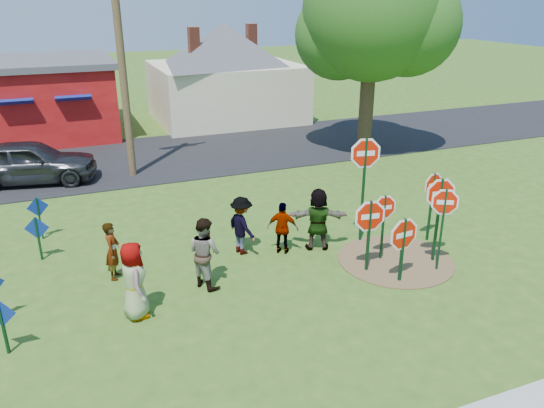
{
  "coord_description": "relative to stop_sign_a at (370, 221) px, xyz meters",
  "views": [
    {
      "loc": [
        -3.63,
        -11.96,
        6.97
      ],
      "look_at": [
        1.49,
        0.78,
        1.49
      ],
      "focal_mm": 35.0,
      "sensor_mm": 36.0,
      "label": 1
    }
  ],
  "objects": [
    {
      "name": "suv",
      "position": [
        -8.47,
        11.01,
        -0.57
      ],
      "size": [
        5.24,
        2.93,
        1.68
      ],
      "primitive_type": "imported",
      "rotation": [
        0.0,
        0.0,
        1.37
      ],
      "color": "#323238",
      "rests_on": "road"
    },
    {
      "name": "person_f",
      "position": [
        -0.64,
        1.69,
        -0.52
      ],
      "size": [
        1.8,
        1.15,
        1.86
      ],
      "primitive_type": "imported",
      "rotation": [
        0.0,
        0.0,
        2.76
      ],
      "color": "#225634",
      "rests_on": "ground"
    },
    {
      "name": "person_e",
      "position": [
        -1.68,
        1.82,
        -0.68
      ],
      "size": [
        0.96,
        0.82,
        1.54
      ],
      "primitive_type": "imported",
      "rotation": [
        0.0,
        0.0,
        2.54
      ],
      "color": "#502B5A",
      "rests_on": "ground"
    },
    {
      "name": "stop_sign_g",
      "position": [
        0.71,
        0.42,
        -0.05
      ],
      "size": [
        0.93,
        0.09,
        2.04
      ],
      "rotation": [
        0.0,
        0.0,
        -0.08
      ],
      "color": "#0E351B",
      "rests_on": "ground"
    },
    {
      "name": "stop_sign_e",
      "position": [
        0.5,
        -0.81,
        -0.21
      ],
      "size": [
        1.15,
        0.14,
        1.91
      ],
      "rotation": [
        0.0,
        0.0,
        0.1
      ],
      "color": "#0E351B",
      "rests_on": "ground"
    },
    {
      "name": "person_d",
      "position": [
        -2.76,
        2.25,
        -0.6
      ],
      "size": [
        0.91,
        1.23,
        1.7
      ],
      "primitive_type": "imported",
      "rotation": [
        0.0,
        0.0,
        1.85
      ],
      "color": "#2F2F34",
      "rests_on": "ground"
    },
    {
      "name": "blue_diamond_a",
      "position": [
        -8.76,
        -0.29,
        -0.65
      ],
      "size": [
        0.6,
        0.24,
        1.29
      ],
      "rotation": [
        0.0,
        0.0,
        -0.36
      ],
      "color": "#0E351B",
      "rests_on": "ground"
    },
    {
      "name": "stop_sign_a",
      "position": [
        0.0,
        0.0,
        0.0
      ],
      "size": [
        1.16,
        0.15,
        2.17
      ],
      "rotation": [
        0.0,
        0.0,
        -0.12
      ],
      "color": "#0E351B",
      "rests_on": "ground"
    },
    {
      "name": "blue_diamond_d",
      "position": [
        -8.1,
        5.4,
        -0.6
      ],
      "size": [
        0.62,
        0.12,
        1.35
      ],
      "rotation": [
        0.0,
        0.0,
        0.16
      ],
      "color": "#0E351B",
      "rests_on": "ground"
    },
    {
      "name": "stop_sign_c",
      "position": [
        1.79,
        -0.68,
        0.27
      ],
      "size": [
        0.86,
        0.46,
        2.45
      ],
      "rotation": [
        0.0,
        0.0,
        -0.48
      ],
      "color": "#0E351B",
      "rests_on": "ground"
    },
    {
      "name": "dirt_patch",
      "position": [
        1.06,
        0.2,
        -1.43
      ],
      "size": [
        3.2,
        3.2,
        0.03
      ],
      "primitive_type": "cylinder",
      "color": "brown",
      "rests_on": "ground"
    },
    {
      "name": "stop_sign_b",
      "position": [
        0.81,
        1.69,
        0.98
      ],
      "size": [
        1.17,
        0.29,
        3.34
      ],
      "rotation": [
        0.0,
        0.0,
        -0.23
      ],
      "color": "#0E351B",
      "rests_on": "ground"
    },
    {
      "name": "utility_pole",
      "position": [
        -4.66,
        10.52,
        3.61
      ],
      "size": [
        2.35,
        0.4,
        9.61
      ],
      "rotation": [
        0.0,
        0.0,
        0.12
      ],
      "color": "#4C3823",
      "rests_on": "ground"
    },
    {
      "name": "person_a",
      "position": [
        -6.06,
        0.11,
        -0.52
      ],
      "size": [
        0.64,
        0.94,
        1.86
      ],
      "primitive_type": "imported",
      "rotation": [
        0.0,
        0.0,
        1.63
      ],
      "color": "#3B4387",
      "rests_on": "ground"
    },
    {
      "name": "red_building",
      "position": [
        -8.94,
        19.19,
        0.52
      ],
      "size": [
        9.4,
        7.69,
        3.9
      ],
      "color": "maroon",
      "rests_on": "ground"
    },
    {
      "name": "ground",
      "position": [
        -3.44,
        1.2,
        -1.45
      ],
      "size": [
        120.0,
        120.0,
        0.0
      ],
      "primitive_type": "plane",
      "color": "#305217",
      "rests_on": "ground"
    },
    {
      "name": "road",
      "position": [
        -3.44,
        12.7,
        -1.43
      ],
      "size": [
        120.0,
        7.5,
        0.04
      ],
      "primitive_type": "cube",
      "color": "black",
      "rests_on": "ground"
    },
    {
      "name": "person_b",
      "position": [
        -6.32,
        2.13,
        -0.66
      ],
      "size": [
        0.53,
        0.66,
        1.57
      ],
      "primitive_type": "imported",
      "rotation": [
        0.0,
        0.0,
        1.26
      ],
      "color": "#227D60",
      "rests_on": "ground"
    },
    {
      "name": "leafy_tree",
      "position": [
        5.85,
        9.63,
        4.54
      ],
      "size": [
        6.54,
        5.97,
        9.29
      ],
      "color": "#382819",
      "rests_on": "ground"
    },
    {
      "name": "blue_diamond_c",
      "position": [
        -8.12,
        3.95,
        -0.64
      ],
      "size": [
        0.65,
        0.17,
        1.3
      ],
      "rotation": [
        0.0,
        0.0,
        -0.22
      ],
      "color": "#0E351B",
      "rests_on": "ground"
    },
    {
      "name": "cream_house",
      "position": [
        2.06,
        19.2,
        1.48
      ],
      "size": [
        9.4,
        9.4,
        6.5
      ],
      "color": "beige",
      "rests_on": "ground"
    },
    {
      "name": "person_c",
      "position": [
        -4.21,
        0.87,
        -0.52
      ],
      "size": [
        1.04,
        1.13,
        1.86
      ],
      "primitive_type": "imported",
      "rotation": [
        0.0,
        0.0,
        2.05
      ],
      "color": "brown",
      "rests_on": "ground"
    },
    {
      "name": "stop_sign_f",
      "position": [
        2.02,
        -0.21,
        0.38
      ],
      "size": [
        1.11,
        0.24,
        2.58
      ],
      "rotation": [
        0.0,
        0.0,
        -0.19
      ],
      "color": "#0E351B",
      "rests_on": "ground"
    },
    {
      "name": "stop_sign_d",
      "position": [
        2.72,
        0.96,
        0.16
      ],
      "size": [
        0.94,
        0.19,
        2.26
      ],
      "rotation": [
        0.0,
        0.0,
        0.18
      ],
      "color": "#0E351B",
      "rests_on": "ground"
    }
  ]
}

